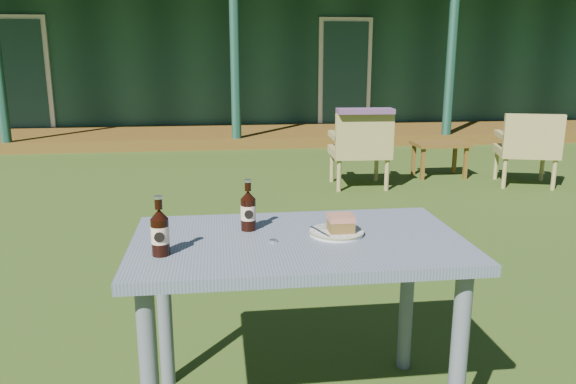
{
  "coord_description": "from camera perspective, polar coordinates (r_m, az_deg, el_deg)",
  "views": [
    {
      "loc": [
        -0.28,
        -3.52,
        1.37
      ],
      "look_at": [
        0.0,
        -1.3,
        0.82
      ],
      "focal_mm": 35.0,
      "sensor_mm": 36.0,
      "label": 1
    }
  ],
  "objects": [
    {
      "name": "floral_throw",
      "position": [
        5.7,
        7.86,
        8.16
      ],
      "size": [
        0.57,
        0.23,
        0.05
      ],
      "primitive_type": "cube",
      "rotation": [
        0.0,
        0.0,
        3.1
      ],
      "color": "#5E3C62",
      "rests_on": "armchair_left"
    },
    {
      "name": "bottle_cap",
      "position": [
        2.01,
        -1.51,
        -4.98
      ],
      "size": [
        0.03,
        0.03,
        0.01
      ],
      "primitive_type": "cylinder",
      "color": "silver",
      "rests_on": "cafe_table"
    },
    {
      "name": "side_table",
      "position": [
        6.63,
        15.18,
        4.4
      ],
      "size": [
        0.6,
        0.4,
        0.4
      ],
      "color": "brown",
      "rests_on": "ground"
    },
    {
      "name": "cola_bottle_far",
      "position": [
        1.9,
        -12.88,
        -3.95
      ],
      "size": [
        0.06,
        0.06,
        0.2
      ],
      "color": "black",
      "rests_on": "cafe_table"
    },
    {
      "name": "ground",
      "position": [
        3.79,
        -2.48,
        -7.42
      ],
      "size": [
        80.0,
        80.0,
        0.0
      ],
      "primitive_type": "plane",
      "color": "#334916"
    },
    {
      "name": "pavilion",
      "position": [
        12.91,
        -6.14,
        14.78
      ],
      "size": [
        15.8,
        8.3,
        3.45
      ],
      "color": "#173E2F",
      "rests_on": "ground"
    },
    {
      "name": "armchair_right",
      "position": [
        6.44,
        23.22,
        4.38
      ],
      "size": [
        0.71,
        0.69,
        0.78
      ],
      "color": "#9C8E4E",
      "rests_on": "ground"
    },
    {
      "name": "plate",
      "position": [
        2.09,
        4.95,
        -4.08
      ],
      "size": [
        0.2,
        0.2,
        0.01
      ],
      "color": "silver",
      "rests_on": "cafe_table"
    },
    {
      "name": "cola_bottle_near",
      "position": [
        2.12,
        -4.06,
        -1.84
      ],
      "size": [
        0.06,
        0.06,
        0.2
      ],
      "color": "black",
      "rests_on": "cafe_table"
    },
    {
      "name": "cafe_table",
      "position": [
        2.08,
        1.04,
        -7.36
      ],
      "size": [
        1.2,
        0.7,
        0.72
      ],
      "color": "slate",
      "rests_on": "ground"
    },
    {
      "name": "cake_slice",
      "position": [
        2.08,
        5.38,
        -3.14
      ],
      "size": [
        0.09,
        0.09,
        0.06
      ],
      "color": "brown",
      "rests_on": "plate"
    },
    {
      "name": "armchair_left",
      "position": [
        5.9,
        7.41,
        4.7
      ],
      "size": [
        0.61,
        0.58,
        0.8
      ],
      "color": "#9C8E4E",
      "rests_on": "ground"
    },
    {
      "name": "fork",
      "position": [
        2.07,
        3.25,
        -4.04
      ],
      "size": [
        0.06,
        0.14,
        0.0
      ],
      "primitive_type": "cube",
      "rotation": [
        0.0,
        0.0,
        0.34
      ],
      "color": "silver",
      "rests_on": "plate"
    }
  ]
}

